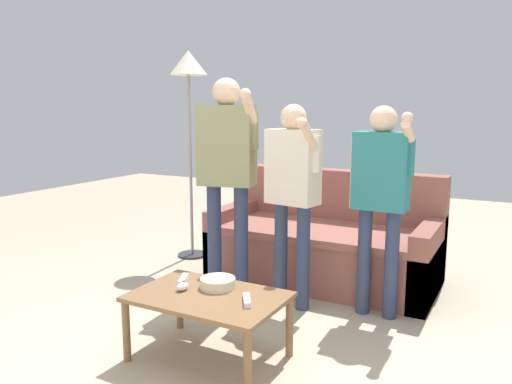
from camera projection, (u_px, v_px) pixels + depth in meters
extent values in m
plane|color=tan|center=(237.00, 351.00, 2.97)|extent=(12.00, 12.00, 0.00)
cube|color=brown|center=(323.00, 256.00, 4.18)|extent=(1.81, 0.89, 0.40)
cube|color=#94584D|center=(321.00, 231.00, 4.08)|extent=(1.53, 0.77, 0.06)
cube|color=brown|center=(339.00, 197.00, 4.42)|extent=(1.81, 0.18, 0.49)
cube|color=brown|center=(237.00, 235.00, 4.56)|extent=(0.14, 0.89, 0.57)
cube|color=brown|center=(428.00, 261.00, 3.78)|extent=(0.14, 0.89, 0.57)
cube|color=brown|center=(208.00, 297.00, 2.83)|extent=(0.85, 0.56, 0.03)
cylinder|color=brown|center=(126.00, 331.00, 2.83)|extent=(0.04, 0.04, 0.36)
cylinder|color=brown|center=(247.00, 365.00, 2.47)|extent=(0.04, 0.04, 0.36)
cylinder|color=brown|center=(180.00, 302.00, 3.26)|extent=(0.04, 0.04, 0.36)
cylinder|color=brown|center=(289.00, 326.00, 2.89)|extent=(0.04, 0.04, 0.36)
cylinder|color=beige|center=(218.00, 283.00, 2.93)|extent=(0.21, 0.21, 0.06)
ellipsoid|color=white|center=(183.00, 286.00, 2.89)|extent=(0.06, 0.09, 0.05)
cylinder|color=#4C4C51|center=(184.00, 281.00, 2.90)|extent=(0.02, 0.02, 0.01)
cylinder|color=#2D2D33|center=(193.00, 255.00, 4.89)|extent=(0.28, 0.28, 0.02)
cylinder|color=gray|center=(191.00, 167.00, 4.75)|extent=(0.03, 0.03, 1.70)
cone|color=silver|center=(188.00, 63.00, 4.59)|extent=(0.35, 0.35, 0.22)
cylinder|color=#2D3856|center=(214.00, 240.00, 3.83)|extent=(0.11, 0.11, 0.86)
cylinder|color=#2D3856|center=(241.00, 242.00, 3.78)|extent=(0.11, 0.11, 0.86)
cube|color=gray|center=(227.00, 145.00, 3.69)|extent=(0.44, 0.30, 0.59)
sphere|color=beige|center=(226.00, 92.00, 3.62)|extent=(0.20, 0.20, 0.20)
cylinder|color=beige|center=(201.00, 148.00, 3.74)|extent=(0.07, 0.07, 0.56)
cylinder|color=gray|center=(253.00, 130.00, 3.61)|extent=(0.07, 0.07, 0.28)
cylinder|color=beige|center=(249.00, 109.00, 3.49)|extent=(0.12, 0.25, 0.25)
sphere|color=beige|center=(245.00, 94.00, 3.38)|extent=(0.08, 0.08, 0.08)
cylinder|color=#2D3856|center=(281.00, 253.00, 3.65)|extent=(0.09, 0.09, 0.76)
cylinder|color=#2D3856|center=(303.00, 258.00, 3.54)|extent=(0.09, 0.09, 0.76)
cube|color=beige|center=(293.00, 167.00, 3.49)|extent=(0.38, 0.24, 0.52)
sphere|color=beige|center=(293.00, 117.00, 3.43)|extent=(0.18, 0.18, 0.18)
cylinder|color=beige|center=(272.00, 168.00, 3.60)|extent=(0.07, 0.07, 0.49)
cylinder|color=beige|center=(316.00, 154.00, 3.37)|extent=(0.07, 0.07, 0.25)
cylinder|color=beige|center=(309.00, 135.00, 3.27)|extent=(0.09, 0.21, 0.23)
sphere|color=beige|center=(301.00, 123.00, 3.18)|extent=(0.07, 0.07, 0.07)
cylinder|color=#2D3856|center=(364.00, 261.00, 3.48)|extent=(0.09, 0.09, 0.75)
cylinder|color=#2D3856|center=(391.00, 265.00, 3.39)|extent=(0.09, 0.09, 0.75)
cube|color=#28757A|center=(381.00, 171.00, 3.33)|extent=(0.36, 0.19, 0.52)
sphere|color=beige|center=(384.00, 119.00, 3.27)|extent=(0.18, 0.18, 0.18)
cylinder|color=beige|center=(355.00, 173.00, 3.41)|extent=(0.07, 0.07, 0.49)
cylinder|color=#28757A|center=(410.00, 157.00, 3.23)|extent=(0.07, 0.07, 0.24)
cylinder|color=beige|center=(409.00, 134.00, 3.14)|extent=(0.06, 0.24, 0.18)
sphere|color=beige|center=(407.00, 118.00, 3.07)|extent=(0.07, 0.07, 0.07)
cube|color=white|center=(183.00, 279.00, 3.04)|extent=(0.10, 0.16, 0.03)
cylinder|color=silver|center=(184.00, 275.00, 3.06)|extent=(0.01, 0.01, 0.00)
cube|color=silver|center=(182.00, 279.00, 2.99)|extent=(0.02, 0.02, 0.00)
cube|color=white|center=(247.00, 300.00, 2.71)|extent=(0.12, 0.15, 0.03)
cylinder|color=silver|center=(247.00, 295.00, 2.74)|extent=(0.01, 0.01, 0.00)
cube|color=silver|center=(247.00, 301.00, 2.66)|extent=(0.02, 0.02, 0.00)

